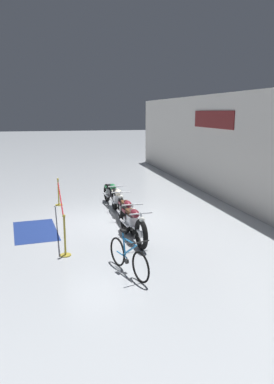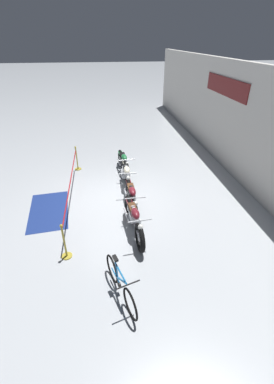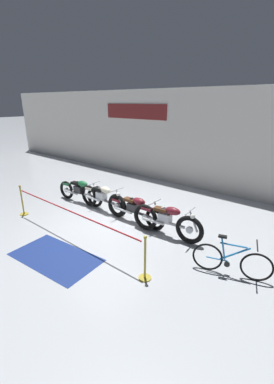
% 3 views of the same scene
% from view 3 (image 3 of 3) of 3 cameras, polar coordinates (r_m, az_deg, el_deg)
% --- Properties ---
extents(ground_plane, '(120.00, 120.00, 0.00)m').
position_cam_3_polar(ground_plane, '(8.34, -6.99, -6.64)').
color(ground_plane, '#B2B7BC').
extents(back_wall, '(28.00, 0.29, 4.20)m').
position_cam_3_polar(back_wall, '(11.70, 11.37, 11.54)').
color(back_wall, silver).
rests_on(back_wall, ground).
extents(motorcycle_green_0, '(2.23, 0.62, 0.94)m').
position_cam_3_polar(motorcycle_green_0, '(9.88, -12.54, 0.22)').
color(motorcycle_green_0, black).
rests_on(motorcycle_green_0, ground).
extents(motorcycle_cream_1, '(2.26, 0.62, 0.98)m').
position_cam_3_polar(motorcycle_cream_1, '(8.97, -7.67, -1.32)').
color(motorcycle_cream_1, black).
rests_on(motorcycle_cream_1, ground).
extents(motorcycle_maroon_2, '(2.27, 0.62, 0.92)m').
position_cam_3_polar(motorcycle_maroon_2, '(8.06, -0.55, -3.87)').
color(motorcycle_maroon_2, black).
rests_on(motorcycle_maroon_2, ground).
extents(motorcycle_maroon_3, '(2.21, 0.62, 0.98)m').
position_cam_3_polar(motorcycle_maroon_3, '(7.31, 6.59, -6.32)').
color(motorcycle_maroon_3, black).
rests_on(motorcycle_maroon_3, ground).
extents(bicycle, '(1.63, 0.65, 0.94)m').
position_cam_3_polar(bicycle, '(6.16, 20.18, -14.14)').
color(bicycle, black).
rests_on(bicycle, ground).
extents(stanchion_far_left, '(5.28, 0.28, 1.05)m').
position_cam_3_polar(stanchion_far_left, '(8.13, -19.48, -3.32)').
color(stanchion_far_left, gold).
rests_on(stanchion_far_left, ground).
extents(stanchion_mid_left, '(0.28, 0.28, 1.05)m').
position_cam_3_polar(stanchion_mid_left, '(5.71, 1.78, -15.78)').
color(stanchion_mid_left, gold).
rests_on(stanchion_mid_left, ground).
extents(floor_banner, '(2.38, 1.45, 0.01)m').
position_cam_3_polar(floor_banner, '(6.88, -17.66, -13.61)').
color(floor_banner, navy).
rests_on(floor_banner, ground).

